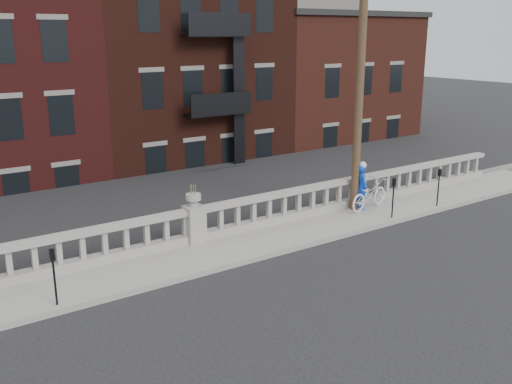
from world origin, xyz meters
TOP-DOWN VIEW (x-y plane):
  - ground at (0.00, 0.00)m, footprint 120.00×120.00m
  - sidewalk at (0.00, 3.00)m, footprint 32.00×2.20m
  - balustrade at (0.00, 3.95)m, footprint 28.00×0.34m
  - planter_pedestal at (0.00, 3.95)m, footprint 0.55×0.55m
  - lower_level at (0.56, 23.04)m, footprint 80.00×44.00m
  - utility_pole at (6.20, 3.60)m, footprint 1.60×0.28m
  - parking_meter_c at (-4.58, 2.15)m, footprint 0.10×0.09m
  - parking_meter_d at (6.55, 2.15)m, footprint 0.10×0.09m
  - parking_meter_e at (8.90, 2.15)m, footprint 0.10×0.09m
  - bicycle at (6.65, 3.33)m, footprint 2.07×1.06m
  - cyclist at (6.39, 3.46)m, footprint 0.57×0.68m

SIDE VIEW (x-z plane):
  - ground at x=0.00m, z-range 0.00..0.00m
  - sidewalk at x=0.00m, z-range 0.00..0.15m
  - balustrade at x=0.00m, z-range 0.13..1.16m
  - bicycle at x=6.65m, z-range 0.15..1.18m
  - planter_pedestal at x=0.00m, z-range -0.05..1.71m
  - cyclist at x=6.39m, z-range 0.15..1.75m
  - parking_meter_c at x=-4.58m, z-range 0.32..1.68m
  - parking_meter_d at x=6.55m, z-range 0.32..1.68m
  - parking_meter_e at x=8.90m, z-range 0.32..1.68m
  - lower_level at x=0.56m, z-range -7.77..13.03m
  - utility_pole at x=6.20m, z-range 0.24..10.24m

